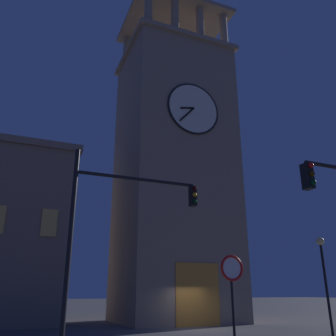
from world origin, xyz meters
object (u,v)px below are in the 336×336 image
(clocktower, at_px, (174,169))
(traffic_signal_near, at_px, (113,221))
(street_lamp, at_px, (323,265))
(no_horn_sign, at_px, (232,278))

(clocktower, xyz_separation_m, traffic_signal_near, (8.58, 14.57, -7.53))
(clocktower, relative_size, traffic_signal_near, 4.30)
(traffic_signal_near, height_order, street_lamp, traffic_signal_near)
(clocktower, distance_m, street_lamp, 14.41)
(clocktower, height_order, street_lamp, clocktower)
(street_lamp, distance_m, no_horn_sign, 11.07)
(clocktower, height_order, traffic_signal_near, clocktower)
(clocktower, height_order, no_horn_sign, clocktower)
(clocktower, xyz_separation_m, street_lamp, (-4.05, 10.98, -8.41))
(traffic_signal_near, distance_m, street_lamp, 13.16)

